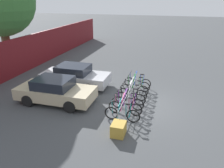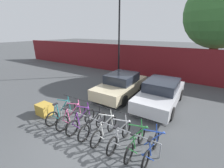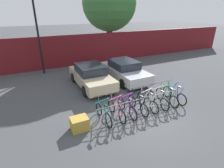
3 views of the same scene
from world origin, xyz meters
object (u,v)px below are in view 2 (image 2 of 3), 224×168
at_px(bicycle_white, 105,130).
at_px(cargo_crate, 44,109).
at_px(bicycle_green, 136,142).
at_px(car_silver, 161,93).
at_px(tree_behind_hoarding, 221,13).
at_px(bicycle_black, 93,125).
at_px(lamp_post, 119,30).
at_px(bicycle_pink, 72,117).
at_px(bicycle_silver, 120,136).
at_px(bicycle_teal, 62,113).
at_px(bike_rack, 101,123).
at_px(bicycle_blue, 151,149).
at_px(bicycle_purple, 81,121).
at_px(car_beige, 121,85).

bearing_deg(bicycle_white, cargo_crate, -176.12).
height_order(bicycle_green, car_silver, car_silver).
bearing_deg(tree_behind_hoarding, car_silver, -107.51).
xyz_separation_m(car_silver, tree_behind_hoarding, (2.15, 6.82, 4.47)).
relative_size(bicycle_black, bicycle_green, 1.00).
xyz_separation_m(bicycle_black, lamp_post, (-3.37, 7.97, 3.60)).
bearing_deg(bicycle_white, tree_behind_hoarding, 75.70).
bearing_deg(bicycle_pink, bicycle_black, 2.82).
distance_m(bicycle_white, bicycle_silver, 0.65).
relative_size(bicycle_teal, tree_behind_hoarding, 0.22).
bearing_deg(bicycle_pink, bicycle_green, 2.82).
xyz_separation_m(bicycle_pink, bicycle_green, (2.99, 0.00, 0.00)).
bearing_deg(bicycle_green, lamp_post, 122.78).
bearing_deg(bicycle_green, bicycle_teal, 179.69).
bearing_deg(car_silver, bike_rack, -108.75).
xyz_separation_m(bicycle_silver, bicycle_blue, (1.14, 0.00, 0.00)).
distance_m(bike_rack, bicycle_pink, 1.45).
xyz_separation_m(bicycle_teal, bicycle_green, (3.64, 0.00, 0.00)).
relative_size(bicycle_black, bicycle_white, 1.00).
bearing_deg(bicycle_black, cargo_crate, -174.23).
height_order(bike_rack, bicycle_black, bicycle_black).
height_order(bicycle_purple, cargo_crate, bicycle_purple).
relative_size(bike_rack, bicycle_teal, 2.75).
height_order(bicycle_purple, bicycle_green, same).
distance_m(bicycle_teal, bicycle_silver, 3.02).
bearing_deg(bike_rack, bicycle_green, -5.46).
bearing_deg(bicycle_black, bike_rack, 32.47).
relative_size(bicycle_purple, cargo_crate, 2.44).
xyz_separation_m(bicycle_blue, car_beige, (-3.26, 3.96, 0.31)).
bearing_deg(car_beige, tree_behind_hoarding, 55.87).
distance_m(bike_rack, bicycle_silver, 0.96).
height_order(bicycle_pink, bicycle_blue, same).
xyz_separation_m(bicycle_green, cargo_crate, (-4.77, -0.12, -0.10)).
relative_size(bicycle_black, car_beige, 0.40).
xyz_separation_m(bicycle_pink, car_beige, (0.26, 3.96, 0.31)).
bearing_deg(bicycle_teal, bicycle_silver, -0.26).
xyz_separation_m(bicycle_purple, bicycle_blue, (2.96, 0.00, 0.00)).
height_order(car_silver, cargo_crate, car_silver).
height_order(car_beige, cargo_crate, car_beige).
relative_size(bicycle_pink, bicycle_purple, 1.00).
distance_m(car_beige, tree_behind_hoarding, 9.36).
bearing_deg(bicycle_black, bicycle_silver, 3.53).
distance_m(bicycle_purple, bicycle_black, 0.61).
height_order(bicycle_purple, lamp_post, lamp_post).
xyz_separation_m(bike_rack, bicycle_purple, (-0.88, -0.15, -0.12)).
distance_m(car_beige, car_silver, 2.47).
xyz_separation_m(bike_rack, car_silver, (1.29, 3.80, 0.19)).
relative_size(bicycle_white, cargo_crate, 2.44).
relative_size(bicycle_teal, bicycle_blue, 1.00).
bearing_deg(car_silver, bicycle_white, -104.18).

